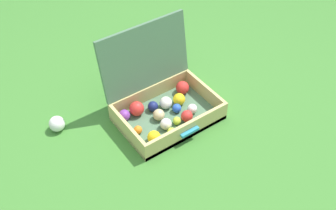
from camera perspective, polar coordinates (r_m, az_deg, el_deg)
name	(u,v)px	position (r m, az deg, el deg)	size (l,w,h in m)	color
ground_plane	(167,129)	(2.23, -0.19, -3.29)	(16.00, 16.00, 0.00)	#3D7A2D
open_suitcase	(161,100)	(2.25, -0.93, 0.68)	(0.53, 0.46, 0.48)	#4C7051
stray_ball_on_grass	(57,124)	(2.28, -15.14, -2.52)	(0.09, 0.09, 0.09)	white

